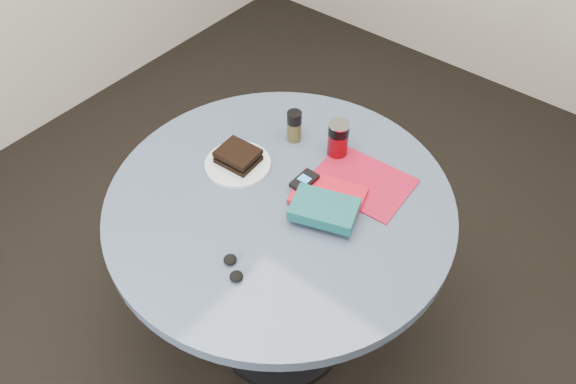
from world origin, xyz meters
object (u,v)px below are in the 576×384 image
Objects in this scene: table at (280,235)px; mp3_player at (304,181)px; plate at (238,164)px; red_book at (328,195)px; magazine at (362,181)px; soda_can at (338,139)px; sandwich at (238,156)px; novel at (324,209)px; pepper_grinder at (294,126)px; headphones at (233,268)px.

mp3_player is at bearing 71.80° from table.
plate is 0.30m from red_book.
magazine is 0.17m from mp3_player.
table is 0.34m from soda_can.
sandwich is 0.37m from magazine.
soda_can reaches higher than mp3_player.
novel is at bearing -94.51° from magazine.
soda_can is 0.15m from pepper_grinder.
table is at bearing -128.53° from magazine.
mp3_player is (0.03, 0.08, 0.19)m from table.
mp3_player reaches higher than magazine.
novel reaches higher than red_book.
pepper_grinder reaches higher than headphones.
soda_can is (0.20, 0.23, 0.05)m from plate.
plate is 1.87× the size of pepper_grinder.
magazine is at bearing 54.52° from table.
plate is at bearing -64.32° from sandwich.
headphones reaches higher than plate.
novel is (0.14, 0.02, 0.20)m from table.
pepper_grinder is 0.21m from mp3_player.
red_book is (0.11, 0.09, 0.18)m from table.
table is 11.79× the size of mp3_player.
magazine is 0.19m from novel.
mp3_player is at bearing 133.17° from novel.
sandwich is at bearing 130.14° from headphones.
pepper_grinder is 1.11× the size of headphones.
table is 5.64× the size of novel.
plate is 1.63× the size of sandwich.
table is at bearing -60.79° from pepper_grinder.
headphones is at bearing -76.67° from table.
novel is at bearing -27.61° from mp3_player.
pepper_grinder is 0.27m from red_book.
magazine is at bearing 55.36° from red_book.
headphones is (0.25, -0.29, 0.00)m from plate.
pepper_grinder reaches higher than table.
red_book reaches higher than magazine.
plate is 0.38m from headphones.
magazine is (0.33, 0.17, -0.03)m from sandwich.
pepper_grinder is (0.06, 0.19, 0.02)m from sandwich.
table is at bearing 168.98° from novel.
sandwich is 0.61× the size of red_book.
headphones is at bearing -124.52° from novel.
plate is 0.33m from novel.
table is 0.21m from mp3_player.
magazine is at bearing 46.14° from mp3_player.
novel reaches higher than sandwich.
magazine is at bearing 69.33° from novel.
red_book is 2.10× the size of headphones.
plate is 2.34× the size of mp3_player.
plate is at bearing 159.74° from novel.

